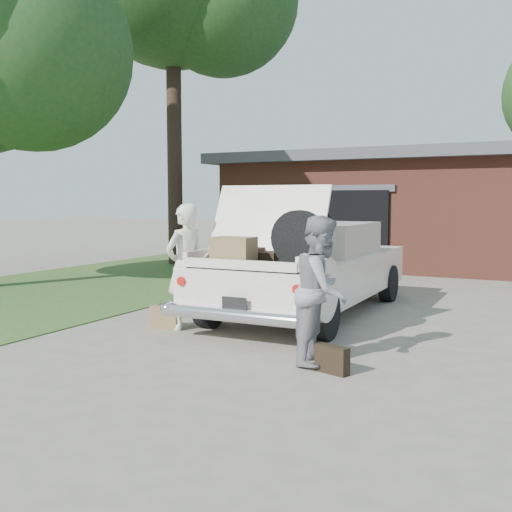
% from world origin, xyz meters
% --- Properties ---
extents(ground, '(90.00, 90.00, 0.00)m').
position_xyz_m(ground, '(0.00, 0.00, 0.00)').
color(ground, gray).
rests_on(ground, ground).
extents(grass_strip, '(6.00, 16.00, 0.02)m').
position_xyz_m(grass_strip, '(-5.50, 3.00, 0.01)').
color(grass_strip, '#2D4C1E').
rests_on(grass_strip, ground).
extents(house, '(12.80, 7.80, 3.30)m').
position_xyz_m(house, '(0.98, 11.47, 1.67)').
color(house, brown).
rests_on(house, ground).
extents(sedan, '(2.19, 5.46, 2.16)m').
position_xyz_m(sedan, '(0.26, 2.05, 0.80)').
color(sedan, white).
rests_on(sedan, ground).
extents(woman_left, '(0.61, 0.78, 1.89)m').
position_xyz_m(woman_left, '(-0.92, 0.06, 0.95)').
color(woman_left, beige).
rests_on(woman_left, ground).
extents(woman_right, '(0.74, 0.91, 1.76)m').
position_xyz_m(woman_right, '(1.59, -0.80, 0.88)').
color(woman_right, gray).
rests_on(woman_right, ground).
extents(suitcase_left, '(0.46, 0.19, 0.35)m').
position_xyz_m(suitcase_left, '(-1.20, -0.08, 0.17)').
color(suitcase_left, olive).
rests_on(suitcase_left, ground).
extents(suitcase_right, '(0.43, 0.25, 0.31)m').
position_xyz_m(suitcase_right, '(1.86, -1.15, 0.16)').
color(suitcase_right, black).
rests_on(suitcase_right, ground).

